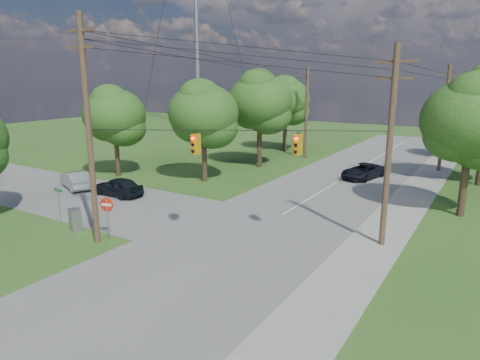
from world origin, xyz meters
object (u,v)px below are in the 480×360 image
Objects in this scene: pole_ne at (389,145)px; car_cross_dark at (118,186)px; control_cabinet at (75,220)px; do_not_enter_sign at (107,209)px; car_cross_silver at (76,180)px; pole_north_e at (444,118)px; car_main_north at (363,171)px; pole_north_w at (306,112)px; pole_sw at (89,129)px.

pole_ne is 2.47× the size of car_cross_dark.
do_not_enter_sign is (2.70, 0.11, 1.08)m from control_cabinet.
pole_ne is at bearing 45.06° from control_cabinet.
car_cross_dark is 4.67m from car_cross_silver.
do_not_enter_sign is (11.05, -6.40, 1.02)m from car_cross_silver.
car_main_north is (-5.40, -6.81, -4.43)m from pole_north_e.
control_cabinet is (-10.55, -22.30, -0.02)m from car_main_north.
pole_north_w is 23.51m from car_cross_dark.
car_cross_dark is 0.88× the size of car_main_north.
pole_sw is 10.94m from car_cross_dark.
pole_sw is 1.20× the size of pole_north_e.
car_cross_dark reaches higher than car_cross_silver.
pole_sw is 2.82× the size of car_cross_dark.
car_cross_silver reaches higher than car_main_north.
pole_sw is 29.62m from pole_north_w.
car_main_north is (8.10, 22.79, -5.53)m from pole_sw.
do_not_enter_sign reaches higher than car_main_north.
pole_north_e is (13.50, 29.60, -1.10)m from pole_sw.
do_not_enter_sign is at bearing -96.37° from car_main_north.
pole_north_e reaches higher than control_cabinet.
pole_north_e is at bearing 140.52° from car_cross_dark.
car_cross_silver is (-10.41, -22.61, -4.38)m from pole_north_w.
do_not_enter_sign reaches higher than car_cross_silver.
pole_ne is 18.11m from control_cabinet.
pole_north_e is 2.08× the size of car_main_north.
pole_sw reaches higher than pole_north_e.
pole_north_e is at bearing 156.17° from car_cross_silver.
pole_north_w is 4.12× the size of do_not_enter_sign.
car_cross_dark is 9.25m from do_not_enter_sign.
do_not_enter_sign is at bearing -88.73° from pole_north_w.
car_main_north is at bearing 109.58° from pole_ne.
pole_sw reaches higher than control_cabinet.
car_cross_dark is 7.68m from control_cabinet.
car_cross_silver is at bearing 147.09° from pole_sw.
pole_ne is 1.05× the size of pole_north_w.
car_cross_silver is (-24.31, -0.61, -4.72)m from pole_ne.
pole_north_w is at bearing 178.53° from car_cross_silver.
pole_ne is 20.20m from car_cross_dark.
pole_north_e is 4.12× the size of do_not_enter_sign.
car_cross_silver is at bearing -178.57° from pole_ne.
pole_north_w reaches higher than car_cross_dark.
car_cross_silver is at bearing -137.08° from pole_north_e.
pole_north_e is at bearing 64.71° from car_main_north.
pole_sw is 2.49× the size of car_main_north.
pole_sw is 13.99m from car_cross_silver.
car_cross_dark is at bearing -104.38° from pole_north_w.
pole_north_w is 7.31× the size of control_cabinet.
pole_north_e and pole_north_w have the same top height.
pole_ne reaches higher than car_main_north.
pole_ne is (13.50, 7.60, -0.76)m from pole_sw.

